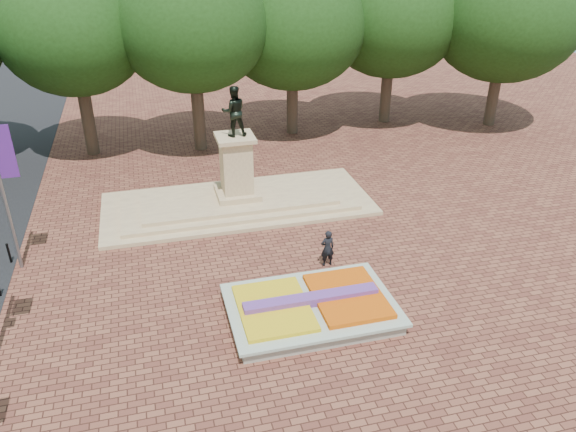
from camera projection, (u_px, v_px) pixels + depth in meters
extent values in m
plane|color=brown|center=(273.00, 290.00, 22.91)|extent=(90.00, 90.00, 0.00)
cube|color=gray|center=(311.00, 311.00, 21.32)|extent=(6.00, 4.00, 0.45)
cube|color=beige|center=(311.00, 305.00, 21.19)|extent=(6.30, 4.30, 0.12)
cube|color=orange|center=(347.00, 296.00, 21.46)|extent=(2.60, 3.40, 0.22)
cube|color=gold|center=(274.00, 308.00, 20.81)|extent=(2.60, 3.40, 0.18)
cube|color=#5A3084|center=(311.00, 300.00, 21.09)|extent=(5.20, 0.55, 0.38)
cube|color=tan|center=(238.00, 204.00, 29.72)|extent=(14.00, 6.00, 0.20)
cube|color=tan|center=(238.00, 201.00, 29.63)|extent=(12.00, 5.00, 0.20)
cube|color=tan|center=(238.00, 197.00, 29.53)|extent=(10.00, 4.00, 0.20)
cube|color=tan|center=(237.00, 193.00, 29.42)|extent=(2.20, 2.20, 0.30)
cube|color=tan|center=(236.00, 165.00, 28.70)|extent=(1.50, 1.50, 2.80)
cube|color=tan|center=(235.00, 138.00, 28.01)|extent=(1.90, 1.90, 0.20)
imported|color=black|center=(234.00, 111.00, 27.38)|extent=(1.22, 0.95, 2.50)
cylinder|color=#36291D|center=(84.00, 124.00, 35.59)|extent=(0.80, 0.80, 4.00)
ellipsoid|color=black|center=(71.00, 48.00, 33.42)|extent=(8.80, 8.80, 7.48)
cylinder|color=#36291D|center=(195.00, 115.00, 37.18)|extent=(0.80, 0.80, 4.00)
ellipsoid|color=black|center=(189.00, 43.00, 35.01)|extent=(8.80, 8.80, 7.48)
cylinder|color=#36291D|center=(296.00, 108.00, 38.77)|extent=(0.80, 0.80, 4.00)
ellipsoid|color=black|center=(297.00, 37.00, 36.60)|extent=(8.80, 8.80, 7.48)
cylinder|color=#36291D|center=(390.00, 100.00, 40.37)|extent=(0.80, 0.80, 4.00)
ellipsoid|color=black|center=(396.00, 33.00, 38.20)|extent=(8.80, 8.80, 7.48)
cylinder|color=#36291D|center=(476.00, 94.00, 41.96)|extent=(0.80, 0.80, 4.00)
ellipsoid|color=black|center=(487.00, 28.00, 39.79)|extent=(8.80, 8.80, 7.48)
cylinder|color=slate|center=(3.00, 194.00, 22.83)|extent=(0.16, 0.16, 7.00)
cube|color=#551E81|center=(5.00, 152.00, 22.10)|extent=(0.70, 0.04, 2.20)
cylinder|color=black|center=(9.00, 254.00, 24.55)|extent=(0.10, 0.10, 0.90)
sphere|color=black|center=(7.00, 245.00, 24.34)|extent=(0.12, 0.12, 0.12)
imported|color=black|center=(327.00, 248.00, 24.20)|extent=(0.64, 0.44, 1.70)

